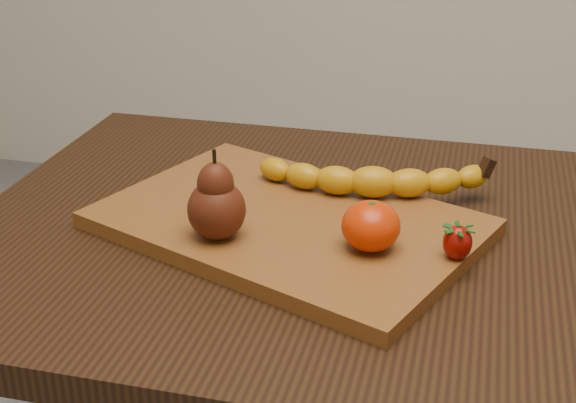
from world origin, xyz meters
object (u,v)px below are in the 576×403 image
(table, at_px, (357,299))
(mandarin, at_px, (371,226))
(cutting_board, at_px, (288,223))
(pear, at_px, (216,195))

(table, height_order, mandarin, mandarin)
(cutting_board, xyz_separation_m, mandarin, (0.11, -0.06, 0.04))
(mandarin, bearing_deg, pear, -175.77)
(mandarin, bearing_deg, cutting_board, 152.26)
(mandarin, bearing_deg, table, 106.59)
(table, height_order, cutting_board, cutting_board)
(pear, xyz_separation_m, mandarin, (0.18, 0.01, -0.02))
(cutting_board, height_order, pear, pear)
(cutting_board, xyz_separation_m, pear, (-0.07, -0.07, 0.06))
(cutting_board, relative_size, pear, 4.19)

